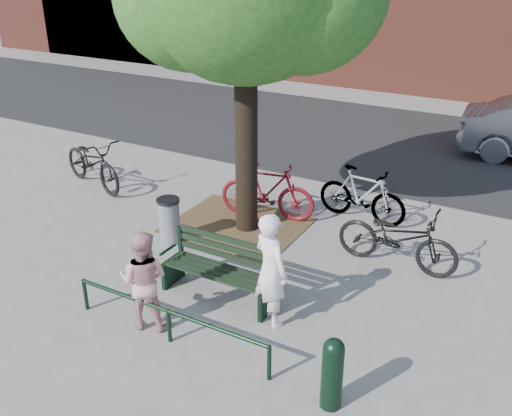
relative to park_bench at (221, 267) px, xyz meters
The scene contains 13 objects.
ground 0.49m from the park_bench, 90.00° to the right, with size 90.00×90.00×0.00m, color gray.
dirt_pit 2.39m from the park_bench, 115.24° to the left, with size 2.40×2.00×0.02m, color brown.
road 8.43m from the park_bench, 90.00° to the left, with size 40.00×7.00×0.01m, color black.
park_bench is the anchor object (origin of this frame).
guard_railing 1.28m from the park_bench, 90.00° to the right, with size 3.06×0.06×0.51m.
person_left 1.04m from the park_bench, 13.38° to the right, with size 0.61×0.40×1.67m, color white.
person_right 1.26m from the park_bench, 114.02° to the right, with size 0.70×0.54×1.43m, color #CC8E8C.
bollard 2.66m from the park_bench, 29.52° to the right, with size 0.25×0.25×0.92m.
litter_bin 1.98m from the park_bench, 150.06° to the left, with size 0.41×0.41×0.83m.
bicycle_a 5.23m from the park_bench, 154.65° to the left, with size 0.74×2.13×1.12m, color black.
bicycle_b 2.80m from the park_bench, 104.31° to the left, with size 0.53×1.86×1.12m, color #5B0D13.
bicycle_c 2.93m from the park_bench, 46.43° to the left, with size 0.69×1.99×1.04m, color black.
bicycle_d 3.62m from the park_bench, 75.28° to the left, with size 0.50×1.76×1.06m, color gray.
Camera 1 is at (4.04, -6.01, 4.81)m, focal length 40.00 mm.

